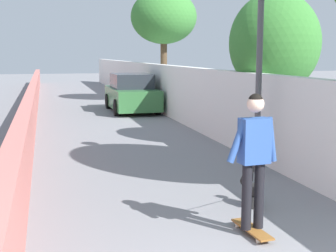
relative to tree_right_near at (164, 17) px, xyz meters
name	(u,v)px	position (x,y,z in m)	size (l,w,h in m)	color
ground_plane	(104,119)	(-5.00, 3.54, -4.04)	(80.00, 80.00, 0.00)	gray
wall_left	(30,112)	(-7.00, 6.07, -3.49)	(48.00, 0.30, 1.10)	#CC726B
fence_right	(186,96)	(-7.00, 1.02, -3.09)	(48.00, 0.30, 1.92)	white
tree_right_near	(164,17)	(0.00, 0.00, 0.00)	(3.14, 3.14, 5.35)	#473523
tree_right_mid	(274,44)	(-11.50, 0.20, -1.46)	(2.19, 2.19, 3.82)	#473523
lamp_post	(260,28)	(-13.52, 1.57, -1.21)	(0.36, 0.36, 4.11)	#4C4C51
skateboard	(252,229)	(-16.51, 3.06, -3.98)	(0.81, 0.26, 0.08)	brown
person_skateboarder	(254,150)	(-16.51, 3.06, -2.92)	(0.25, 0.71, 1.77)	black
dog	(251,189)	(-15.43, 2.58, -3.77)	(1.37, 0.62, 1.06)	black
car_near	(132,94)	(-3.12, 2.17, -3.33)	(3.93, 1.80, 1.54)	#336B38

